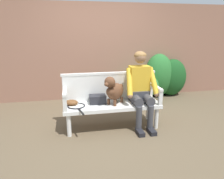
{
  "coord_description": "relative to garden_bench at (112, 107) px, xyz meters",
  "views": [
    {
      "loc": [
        -0.65,
        -3.28,
        1.64
      ],
      "look_at": [
        0.0,
        0.0,
        0.68
      ],
      "focal_mm": 33.35,
      "sensor_mm": 36.0,
      "label": 1
    }
  ],
  "objects": [
    {
      "name": "ground_plane",
      "position": [
        0.0,
        0.0,
        -0.37
      ],
      "size": [
        40.0,
        40.0,
        0.0
      ],
      "primitive_type": "plane",
      "color": "brown"
    },
    {
      "name": "brick_garden_fence",
      "position": [
        0.0,
        1.86,
        0.76
      ],
      "size": [
        8.0,
        0.3,
        2.26
      ],
      "primitive_type": "cube",
      "color": "#936651",
      "rests_on": "ground"
    },
    {
      "name": "hedge_bush_far_right",
      "position": [
        1.87,
        1.53,
        0.1
      ],
      "size": [
        0.75,
        0.51,
        0.94
      ],
      "primitive_type": "ellipsoid",
      "color": "#194C1E",
      "rests_on": "ground"
    },
    {
      "name": "hedge_bush_mid_left",
      "position": [
        0.97,
        1.48,
        -0.03
      ],
      "size": [
        0.99,
        0.95,
        0.68
      ],
      "primitive_type": "ellipsoid",
      "color": "#337538",
      "rests_on": "ground"
    },
    {
      "name": "hedge_bush_far_left",
      "position": [
        1.5,
        1.53,
        0.17
      ],
      "size": [
        0.72,
        0.6,
        1.08
      ],
      "primitive_type": "ellipsoid",
      "color": "#286B2D",
      "rests_on": "ground"
    },
    {
      "name": "garden_bench",
      "position": [
        0.0,
        0.0,
        0.0
      ],
      "size": [
        1.63,
        0.52,
        0.43
      ],
      "color": "white",
      "rests_on": "ground"
    },
    {
      "name": "bench_backrest",
      "position": [
        0.0,
        0.23,
        0.31
      ],
      "size": [
        1.67,
        0.06,
        0.5
      ],
      "color": "white",
      "rests_on": "garden_bench"
    },
    {
      "name": "bench_armrest_left_end",
      "position": [
        -0.78,
        -0.09,
        0.26
      ],
      "size": [
        0.06,
        0.52,
        0.28
      ],
      "color": "white",
      "rests_on": "garden_bench"
    },
    {
      "name": "bench_armrest_right_end",
      "position": [
        0.78,
        -0.09,
        0.26
      ],
      "size": [
        0.06,
        0.52,
        0.28
      ],
      "color": "white",
      "rests_on": "garden_bench"
    },
    {
      "name": "person_seated",
      "position": [
        0.49,
        -0.01,
        0.33
      ],
      "size": [
        0.56,
        0.66,
        1.3
      ],
      "color": "black",
      "rests_on": "ground"
    },
    {
      "name": "dog_on_bench",
      "position": [
        0.02,
        -0.03,
        0.3
      ],
      "size": [
        0.44,
        0.44,
        0.5
      ],
      "color": "brown",
      "rests_on": "garden_bench"
    },
    {
      "name": "tennis_racket",
      "position": [
        -0.6,
        -0.05,
        0.07
      ],
      "size": [
        0.35,
        0.58,
        0.03
      ],
      "color": "black",
      "rests_on": "garden_bench"
    },
    {
      "name": "baseball_glove",
      "position": [
        -0.68,
        0.06,
        0.1
      ],
      "size": [
        0.26,
        0.22,
        0.09
      ],
      "primitive_type": "ellipsoid",
      "rotation": [
        0.0,
        0.0,
        -0.27
      ],
      "color": "brown",
      "rests_on": "garden_bench"
    },
    {
      "name": "sports_bag",
      "position": [
        -0.24,
        0.07,
        0.13
      ],
      "size": [
        0.28,
        0.2,
        0.14
      ],
      "primitive_type": "cube",
      "rotation": [
        0.0,
        0.0,
        -0.02
      ],
      "color": "#232328",
      "rests_on": "garden_bench"
    }
  ]
}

